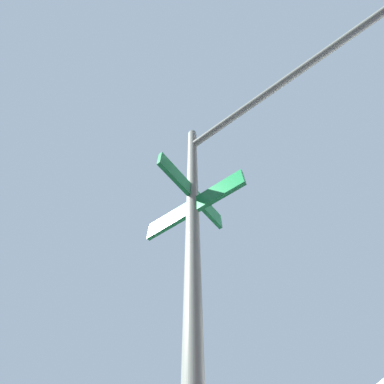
% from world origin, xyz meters
% --- Properties ---
extents(traffic_signal_near, '(2.26, 2.92, 5.01)m').
position_xyz_m(traffic_signal_near, '(-6.24, -5.65, 3.53)').
color(traffic_signal_near, '#474C47').
rests_on(traffic_signal_near, ground_plane).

